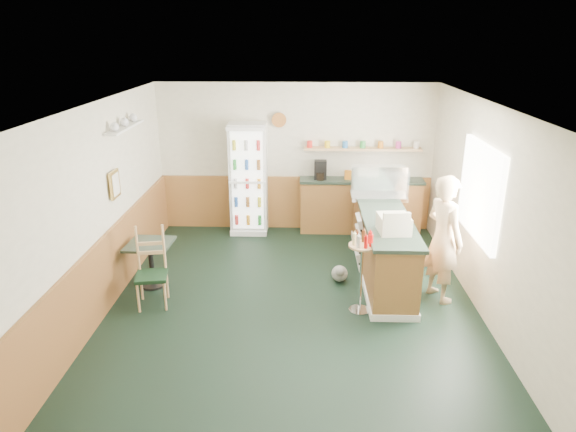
{
  "coord_description": "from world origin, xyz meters",
  "views": [
    {
      "loc": [
        0.14,
        -6.2,
        3.52
      ],
      "look_at": [
        -0.07,
        0.6,
        1.08
      ],
      "focal_mm": 32.0,
      "sensor_mm": 36.0,
      "label": 1
    }
  ],
  "objects_px": {
    "cash_register": "(394,224)",
    "shopkeeper": "(444,239)",
    "condiment_stand": "(362,261)",
    "cafe_chair": "(153,264)",
    "drinks_fridge": "(248,179)",
    "display_case": "(379,183)",
    "cafe_table": "(151,256)"
  },
  "relations": [
    {
      "from": "drinks_fridge",
      "to": "cash_register",
      "type": "distance_m",
      "value": 3.36
    },
    {
      "from": "condiment_stand",
      "to": "cafe_chair",
      "type": "relative_size",
      "value": 1.02
    },
    {
      "from": "cash_register",
      "to": "shopkeeper",
      "type": "relative_size",
      "value": 0.23
    },
    {
      "from": "drinks_fridge",
      "to": "cafe_chair",
      "type": "relative_size",
      "value": 1.85
    },
    {
      "from": "drinks_fridge",
      "to": "cash_register",
      "type": "height_order",
      "value": "drinks_fridge"
    },
    {
      "from": "display_case",
      "to": "cafe_table",
      "type": "height_order",
      "value": "display_case"
    },
    {
      "from": "display_case",
      "to": "condiment_stand",
      "type": "height_order",
      "value": "display_case"
    },
    {
      "from": "cafe_table",
      "to": "cafe_chair",
      "type": "bearing_deg",
      "value": -70.21
    },
    {
      "from": "condiment_stand",
      "to": "drinks_fridge",
      "type": "bearing_deg",
      "value": 121.51
    },
    {
      "from": "shopkeeper",
      "to": "cafe_table",
      "type": "xyz_separation_m",
      "value": [
        -4.1,
        0.22,
        -0.41
      ]
    },
    {
      "from": "cash_register",
      "to": "condiment_stand",
      "type": "height_order",
      "value": "cash_register"
    },
    {
      "from": "display_case",
      "to": "cafe_table",
      "type": "bearing_deg",
      "value": -160.8
    },
    {
      "from": "shopkeeper",
      "to": "display_case",
      "type": "bearing_deg",
      "value": 1.84
    },
    {
      "from": "drinks_fridge",
      "to": "display_case",
      "type": "xyz_separation_m",
      "value": [
        2.2,
        -1.06,
        0.25
      ]
    },
    {
      "from": "display_case",
      "to": "cafe_table",
      "type": "distance_m",
      "value": 3.68
    },
    {
      "from": "shopkeeper",
      "to": "cafe_chair",
      "type": "distance_m",
      "value": 3.95
    },
    {
      "from": "condiment_stand",
      "to": "cash_register",
      "type": "bearing_deg",
      "value": 37.35
    },
    {
      "from": "display_case",
      "to": "cash_register",
      "type": "height_order",
      "value": "display_case"
    },
    {
      "from": "condiment_stand",
      "to": "shopkeeper",
      "type": "bearing_deg",
      "value": 19.64
    },
    {
      "from": "display_case",
      "to": "shopkeeper",
      "type": "distance_m",
      "value": 1.61
    },
    {
      "from": "drinks_fridge",
      "to": "cafe_chair",
      "type": "bearing_deg",
      "value": -110.83
    },
    {
      "from": "condiment_stand",
      "to": "cafe_table",
      "type": "height_order",
      "value": "condiment_stand"
    },
    {
      "from": "cafe_table",
      "to": "cafe_chair",
      "type": "distance_m",
      "value": 0.5
    },
    {
      "from": "shopkeeper",
      "to": "condiment_stand",
      "type": "height_order",
      "value": "shopkeeper"
    },
    {
      "from": "shopkeeper",
      "to": "condiment_stand",
      "type": "relative_size",
      "value": 1.59
    },
    {
      "from": "display_case",
      "to": "cash_register",
      "type": "xyz_separation_m",
      "value": [
        0.0,
        -1.48,
        -0.13
      ]
    },
    {
      "from": "drinks_fridge",
      "to": "cafe_table",
      "type": "distance_m",
      "value": 2.6
    },
    {
      "from": "cash_register",
      "to": "cafe_table",
      "type": "distance_m",
      "value": 3.47
    },
    {
      "from": "cash_register",
      "to": "cafe_chair",
      "type": "bearing_deg",
      "value": 178.18
    },
    {
      "from": "display_case",
      "to": "condiment_stand",
      "type": "relative_size",
      "value": 0.79
    },
    {
      "from": "cafe_table",
      "to": "cafe_chair",
      "type": "height_order",
      "value": "cafe_chair"
    },
    {
      "from": "condiment_stand",
      "to": "cafe_chair",
      "type": "height_order",
      "value": "condiment_stand"
    }
  ]
}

